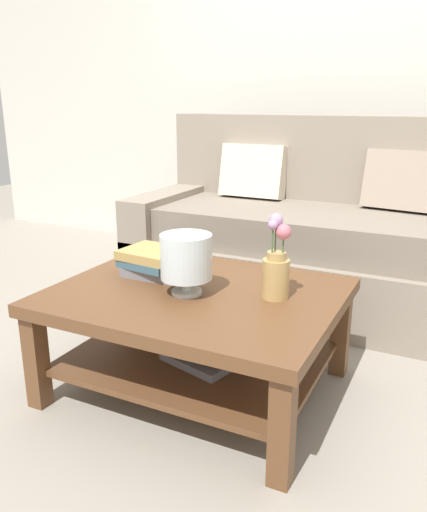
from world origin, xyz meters
name	(u,v)px	position (x,y,z in m)	size (l,w,h in m)	color
ground_plane	(250,350)	(0.00, 0.00, 0.00)	(10.00, 10.00, 0.00)	gray
back_wall	(347,68)	(0.00, 1.65, 1.35)	(6.40, 0.12, 2.70)	beige
couch	(318,241)	(0.10, 0.78, 0.36)	(2.07, 0.90, 1.06)	gray
coffee_table	(197,318)	(-0.06, -0.40, 0.31)	(1.10, 0.87, 0.43)	brown
book_stack_main	(155,262)	(-0.31, -0.32, 0.49)	(0.30, 0.24, 0.11)	slate
glass_hurricane_vase	(186,258)	(-0.08, -0.45, 0.57)	(0.20, 0.20, 0.23)	silver
flower_pitcher	(276,268)	(0.24, -0.34, 0.55)	(0.10, 0.10, 0.32)	tan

